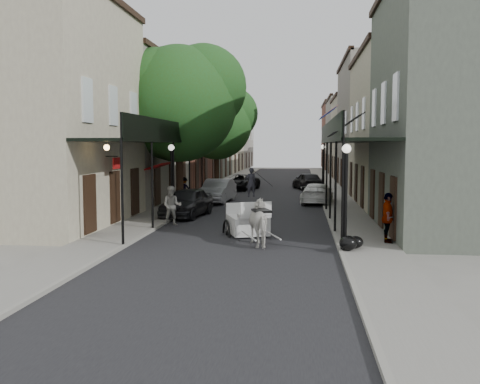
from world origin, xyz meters
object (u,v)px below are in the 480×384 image
(car_left_far, at_px, (240,182))
(car_right_near, at_px, (317,193))
(car_right_far, at_px, (308,181))
(lamppost_right_far, at_px, (323,169))
(lamppost_right_near, at_px, (346,195))
(carriage, at_px, (245,208))
(pedestrian_sidewalk_right, at_px, (388,218))
(car_left_near, at_px, (187,202))
(tree_far, at_px, (221,121))
(horse, at_px, (262,223))
(pedestrian_walking, at_px, (172,206))
(pedestrian_sidewalk_left, at_px, (184,189))
(lamppost_left, at_px, (172,179))
(car_left_mid, at_px, (218,191))
(tree_near, at_px, (186,99))

(car_left_far, bearing_deg, car_right_near, -43.33)
(car_right_near, relative_size, car_right_far, 1.04)
(lamppost_right_far, bearing_deg, lamppost_right_near, -90.00)
(carriage, xyz_separation_m, car_right_near, (3.42, 12.39, -0.46))
(pedestrian_sidewalk_right, height_order, car_left_near, pedestrian_sidewalk_right)
(tree_far, xyz_separation_m, horse, (5.34, -25.12, -4.97))
(pedestrian_walking, distance_m, pedestrian_sidewalk_left, 10.28)
(lamppost_right_far, bearing_deg, car_right_near, -97.13)
(car_left_far, bearing_deg, lamppost_right_near, -60.67)
(tree_far, height_order, lamppost_right_far, tree_far)
(lamppost_left, xyz_separation_m, car_right_near, (7.70, 8.00, -1.38))
(pedestrian_sidewalk_right, bearing_deg, tree_far, 28.19)
(lamppost_right_near, relative_size, car_left_mid, 0.79)
(horse, bearing_deg, car_right_far, -114.11)
(lamppost_right_near, xyz_separation_m, lamppost_right_far, (0.00, 20.00, 0.00))
(car_right_far, bearing_deg, car_left_mid, 45.28)
(lamppost_left, xyz_separation_m, car_left_mid, (1.14, 8.00, -1.28))
(tree_far, bearing_deg, pedestrian_walking, -87.93)
(car_left_mid, bearing_deg, horse, -70.45)
(car_left_far, bearing_deg, horse, -66.70)
(tree_near, relative_size, car_right_near, 2.10)
(horse, height_order, car_left_far, horse)
(horse, xyz_separation_m, car_right_near, (2.50, 14.94, -0.20))
(tree_near, bearing_deg, lamppost_left, -88.66)
(car_left_near, xyz_separation_m, car_left_mid, (0.51, 7.27, -0.00))
(car_right_far, bearing_deg, lamppost_right_near, 76.24)
(tree_far, height_order, car_left_far, tree_far)
(lamppost_right_near, bearing_deg, tree_near, 124.27)
(lamppost_left, relative_size, car_left_near, 0.81)
(car_right_far, bearing_deg, lamppost_right_far, 82.21)
(pedestrian_sidewalk_right, distance_m, car_right_near, 14.66)
(carriage, xyz_separation_m, pedestrian_sidewalk_right, (5.62, -2.10, -0.06))
(horse, height_order, pedestrian_sidewalk_right, pedestrian_sidewalk_right)
(tree_far, xyz_separation_m, car_right_far, (7.35, 0.83, -5.08))
(horse, relative_size, carriage, 0.71)
(pedestrian_walking, bearing_deg, car_left_mid, 79.61)
(tree_far, xyz_separation_m, car_left_near, (0.78, -17.44, -5.06))
(pedestrian_sidewalk_left, relative_size, car_left_mid, 0.33)
(pedestrian_walking, relative_size, car_right_near, 0.41)
(car_right_near, distance_m, car_right_far, 11.02)
(lamppost_right_far, distance_m, car_left_near, 13.63)
(pedestrian_walking, distance_m, car_right_near, 12.61)
(car_left_near, bearing_deg, car_right_far, 78.09)
(pedestrian_sidewalk_right, bearing_deg, car_left_far, 24.97)
(pedestrian_walking, xyz_separation_m, pedestrian_sidewalk_left, (-1.68, 10.14, -0.04))
(lamppost_right_near, xyz_separation_m, pedestrian_walking, (-7.60, 5.59, -1.11))
(lamppost_right_far, xyz_separation_m, car_right_far, (-0.99, 7.01, -1.29))
(tree_far, height_order, car_left_near, tree_far)
(lamppost_right_far, distance_m, car_right_near, 4.26)
(pedestrian_walking, distance_m, pedestrian_sidewalk_right, 10.16)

